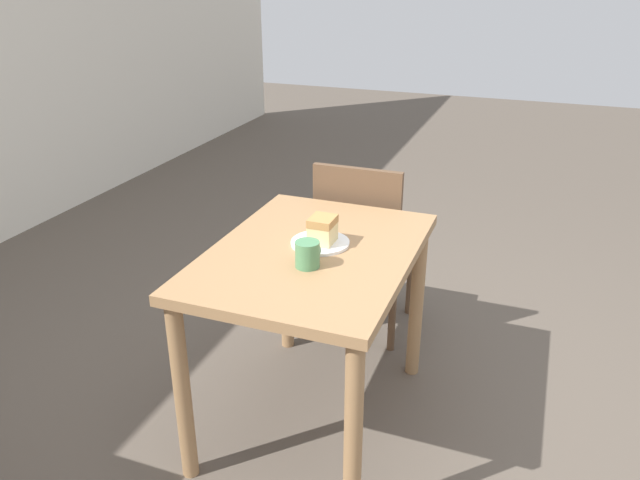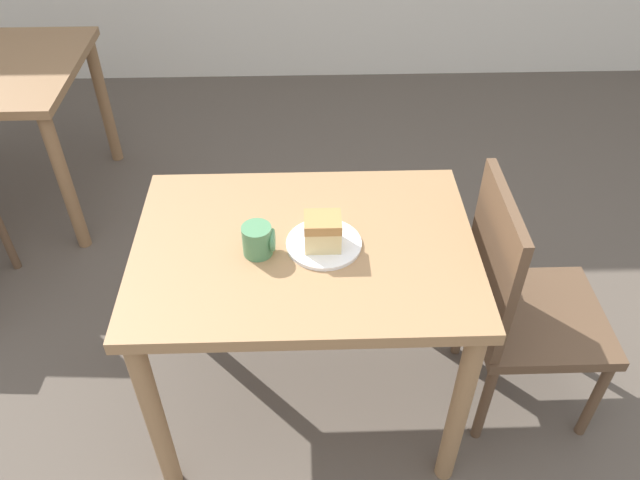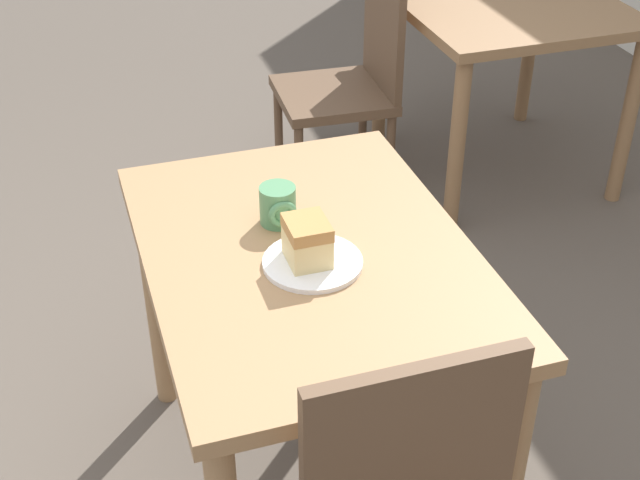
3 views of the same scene
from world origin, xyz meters
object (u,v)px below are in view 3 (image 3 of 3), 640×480
at_px(plate, 313,262).
at_px(cake_slice, 307,241).
at_px(dining_table_near, 309,293).
at_px(coffee_mug, 278,206).
at_px(chair_far_corner, 352,76).
at_px(dining_table_far, 505,29).

distance_m(plate, cake_slice, 0.06).
bearing_deg(dining_table_near, coffee_mug, -165.68).
bearing_deg(plate, chair_far_corner, 157.33).
relative_size(cake_slice, coffee_mug, 1.13).
relative_size(chair_far_corner, coffee_mug, 9.70).
xyz_separation_m(chair_far_corner, plate, (1.57, -0.66, 0.29)).
bearing_deg(coffee_mug, dining_table_near, 14.32).
distance_m(plate, coffee_mug, 0.19).
height_order(dining_table_far, cake_slice, cake_slice).
height_order(dining_table_near, coffee_mug, coffee_mug).
bearing_deg(dining_table_far, chair_far_corner, -96.73).
xyz_separation_m(chair_far_corner, cake_slice, (1.57, -0.67, 0.35)).
xyz_separation_m(dining_table_near, chair_far_corner, (-1.51, 0.65, -0.17)).
distance_m(dining_table_near, dining_table_far, 1.92).
relative_size(dining_table_near, chair_far_corner, 1.11).
xyz_separation_m(chair_far_corner, coffee_mug, (1.38, -0.68, 0.34)).
bearing_deg(dining_table_far, coffee_mug, -44.68).
distance_m(dining_table_far, plate, 1.97).
height_order(dining_table_far, chair_far_corner, chair_far_corner).
bearing_deg(coffee_mug, cake_slice, 4.45).
bearing_deg(cake_slice, chair_far_corner, 156.94).
relative_size(dining_table_far, cake_slice, 8.34).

